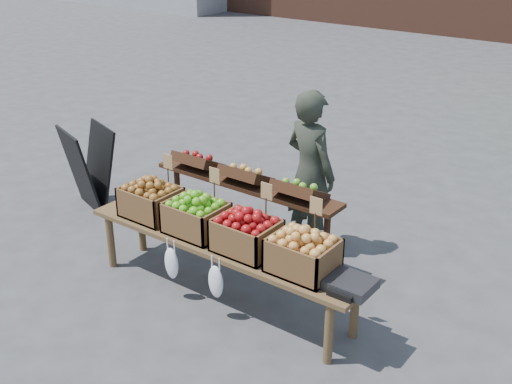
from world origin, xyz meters
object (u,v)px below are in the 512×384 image
Objects in this scene: chalkboard_sign at (89,168)px; crate_red_apples at (246,236)px; crate_green_apples at (303,256)px; back_table at (246,209)px; vendor at (310,172)px; crate_golden_apples at (151,202)px; display_bench at (222,270)px; crate_russet_pears at (196,218)px; weighing_scale at (351,284)px.

chalkboard_sign is 2.73m from crate_red_apples.
crate_green_apples is at bearing 8.62° from chalkboard_sign.
vendor is at bearing 53.25° from back_table.
back_table reaches higher than crate_green_apples.
back_table reaches higher than crate_golden_apples.
crate_golden_apples is at bearing -1.18° from chalkboard_sign.
back_table reaches higher than chalkboard_sign.
back_table is 0.93m from crate_red_apples.
crate_green_apples is at bearing 0.00° from display_bench.
crate_russet_pears reaches higher than display_bench.
crate_red_apples is at bearing 0.00° from crate_russet_pears.
crate_golden_apples is (-0.93, -1.24, -0.11)m from vendor.
back_table is at bearing 67.33° from vendor.
display_bench is at bearing 99.32° from vendor.
crate_russet_pears is at bearing 180.00° from crate_green_apples.
display_bench is at bearing 0.00° from crate_golden_apples.
vendor is 1.25m from crate_red_apples.
crate_green_apples is (1.65, 0.00, 0.00)m from crate_golden_apples.
crate_green_apples is 1.47× the size of weighing_scale.
crate_russet_pears is (0.55, 0.00, 0.00)m from crate_golden_apples.
crate_green_apples reaches higher than display_bench.
chalkboard_sign is at bearing -175.56° from back_table.
crate_russet_pears is (0.01, -0.72, 0.19)m from back_table.
crate_red_apples is (0.28, 0.00, 0.42)m from display_bench.
back_table is (2.10, 0.16, 0.03)m from chalkboard_sign.
crate_russet_pears is 1.53m from weighing_scale.
crate_golden_apples is 0.55m from crate_russet_pears.
chalkboard_sign is 1.67m from crate_golden_apples.
crate_red_apples reaches higher than display_bench.
crate_russet_pears is 0.55m from crate_red_apples.
weighing_scale is (1.15, -1.24, -0.21)m from vendor.
vendor is 1.55m from crate_golden_apples.
chalkboard_sign is 1.94× the size of crate_russet_pears.
crate_russet_pears is 1.00× the size of crate_green_apples.
crate_green_apples is at bearing 134.34° from vendor.
vendor reaches higher than crate_red_apples.
chalkboard_sign is 2.19m from crate_russet_pears.
back_table reaches higher than crate_red_apples.
chalkboard_sign reaches higher than crate_golden_apples.
weighing_scale is at bearing 0.00° from crate_red_apples.
display_bench is 0.93m from crate_golden_apples.
vendor is at bearing 85.24° from display_bench.
crate_green_apples is at bearing 0.00° from crate_golden_apples.
vendor reaches higher than display_bench.
crate_russet_pears is at bearing 3.68° from chalkboard_sign.
chalkboard_sign is 0.36× the size of display_bench.
crate_golden_apples is at bearing -126.96° from back_table.
crate_russet_pears is at bearing 87.09° from vendor.
crate_russet_pears is at bearing -89.34° from back_table.
back_table reaches higher than display_bench.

